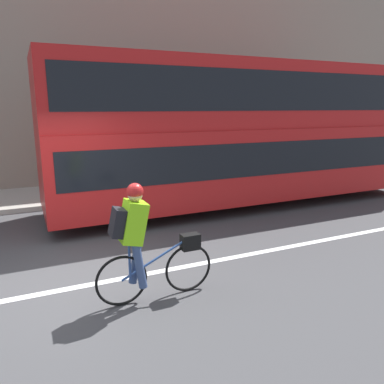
{
  "coord_description": "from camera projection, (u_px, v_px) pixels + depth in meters",
  "views": [
    {
      "loc": [
        -0.46,
        -5.42,
        2.57
      ],
      "look_at": [
        2.39,
        0.79,
        1.0
      ],
      "focal_mm": 35.0,
      "sensor_mm": 36.0,
      "label": 1
    }
  ],
  "objects": [
    {
      "name": "ground_plane",
      "position": [
        69.0,
        283.0,
        5.57
      ],
      "size": [
        80.0,
        80.0,
        0.0
      ],
      "primitive_type": "plane",
      "color": "#424244"
    },
    {
      "name": "road_center_line",
      "position": [
        70.0,
        288.0,
        5.39
      ],
      "size": [
        50.0,
        0.14,
        0.01
      ],
      "primitive_type": "cube",
      "color": "silver",
      "rests_on": "ground_plane"
    },
    {
      "name": "sidewalk_curb",
      "position": [
        44.0,
        197.0,
        10.56
      ],
      "size": [
        60.0,
        2.58,
        0.13
      ],
      "color": "#A8A399",
      "rests_on": "ground_plane"
    },
    {
      "name": "building_facade",
      "position": [
        29.0,
        56.0,
        10.96
      ],
      "size": [
        60.0,
        0.3,
        7.99
      ],
      "color": "gray",
      "rests_on": "ground_plane"
    },
    {
      "name": "bus",
      "position": [
        245.0,
        128.0,
        9.68
      ],
      "size": [
        10.01,
        2.43,
        3.62
      ],
      "color": "black",
      "rests_on": "ground_plane"
    },
    {
      "name": "cyclist_on_bike",
      "position": [
        143.0,
        239.0,
        4.88
      ],
      "size": [
        1.65,
        0.32,
        1.63
      ],
      "color": "black",
      "rests_on": "ground_plane"
    },
    {
      "name": "street_sign_post",
      "position": [
        138.0,
        140.0,
        11.23
      ],
      "size": [
        0.36,
        0.09,
        2.6
      ],
      "color": "#59595B",
      "rests_on": "sidewalk_curb"
    }
  ]
}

